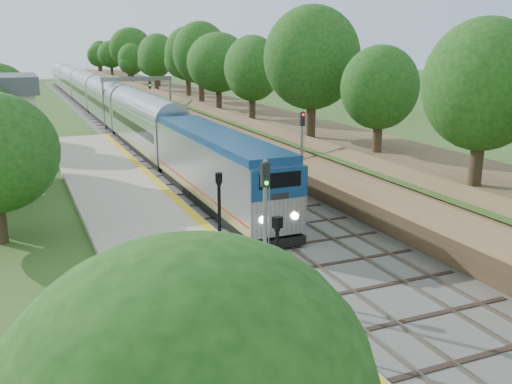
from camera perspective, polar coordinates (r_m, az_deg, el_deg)
name	(u,v)px	position (r m, az deg, el deg)	size (l,w,h in m)	color
ground	(414,357)	(20.57, 15.52, -15.61)	(320.00, 320.00, 0.00)	#2D4C19
trackbed	(127,123)	(75.49, -12.77, 6.72)	(9.50, 170.00, 0.28)	#4C4944
platform	(150,231)	(31.87, -10.51, -3.81)	(6.40, 68.00, 0.38)	gray
yellow_stripe	(200,221)	(32.50, -5.62, -2.89)	(0.55, 68.00, 0.01)	gold
embankment	(189,106)	(77.21, -6.69, 8.57)	(10.64, 170.00, 11.70)	brown
signal_gantry	(137,89)	(70.19, -11.82, 10.09)	(8.40, 0.38, 6.20)	slate
trees_behind_platform	(23,146)	(34.70, -22.29, 4.25)	(7.82, 53.32, 7.21)	#332316
train	(98,99)	(85.46, -15.56, 8.96)	(3.06, 122.64, 4.50)	black
lamppost_mid	(277,283)	(19.65, 2.08, -9.07)	(0.42, 0.42, 4.26)	black
lamppost_far	(220,231)	(24.30, -3.65, -3.92)	(0.46, 0.46, 4.61)	black
signal_platform	(265,213)	(22.17, 0.91, -2.15)	(0.32, 0.26, 5.50)	slate
signal_farside	(302,144)	(38.59, 4.60, 4.85)	(0.31, 0.25, 5.67)	slate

